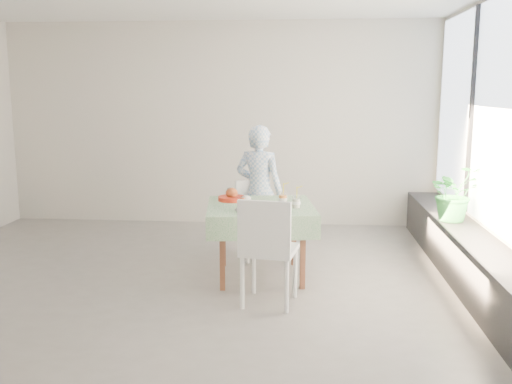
# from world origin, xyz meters

# --- Properties ---
(floor) EXTENTS (6.00, 6.00, 0.00)m
(floor) POSITION_xyz_m (0.00, 0.00, 0.00)
(floor) COLOR slate
(floor) RESTS_ON ground
(wall_back) EXTENTS (6.00, 0.02, 2.80)m
(wall_back) POSITION_xyz_m (0.00, 2.50, 1.40)
(wall_back) COLOR beige
(wall_back) RESTS_ON ground
(wall_front) EXTENTS (6.00, 0.02, 2.80)m
(wall_front) POSITION_xyz_m (0.00, -2.50, 1.40)
(wall_front) COLOR beige
(wall_front) RESTS_ON ground
(wall_right) EXTENTS (0.02, 5.00, 2.80)m
(wall_right) POSITION_xyz_m (3.00, 0.00, 1.40)
(wall_right) COLOR beige
(wall_right) RESTS_ON ground
(window_pane) EXTENTS (0.01, 4.80, 2.18)m
(window_pane) POSITION_xyz_m (2.97, 0.00, 1.65)
(window_pane) COLOR #D1E0F9
(window_pane) RESTS_ON ground
(window_ledge) EXTENTS (0.40, 4.80, 0.50)m
(window_ledge) POSITION_xyz_m (2.80, 0.00, 0.25)
(window_ledge) COLOR black
(window_ledge) RESTS_ON ground
(cafe_table) EXTENTS (1.17, 1.17, 0.74)m
(cafe_table) POSITION_xyz_m (0.75, 0.15, 0.46)
(cafe_table) COLOR brown
(cafe_table) RESTS_ON ground
(chair_far) EXTENTS (0.53, 0.53, 0.86)m
(chair_far) POSITION_xyz_m (0.67, 0.83, 0.27)
(chair_far) COLOR white
(chair_far) RESTS_ON ground
(chair_near) EXTENTS (0.53, 0.53, 0.97)m
(chair_near) POSITION_xyz_m (0.89, -0.59, 0.30)
(chair_near) COLOR white
(chair_near) RESTS_ON ground
(diner) EXTENTS (0.61, 0.48, 1.49)m
(diner) POSITION_xyz_m (0.68, 0.96, 0.75)
(diner) COLOR #88B0DB
(diner) RESTS_ON ground
(main_dish) EXTENTS (0.28, 0.28, 0.14)m
(main_dish) POSITION_xyz_m (0.65, -0.12, 0.79)
(main_dish) COLOR white
(main_dish) RESTS_ON cafe_table
(juice_cup_orange) EXTENTS (0.09, 0.09, 0.26)m
(juice_cup_orange) POSITION_xyz_m (0.97, 0.20, 0.80)
(juice_cup_orange) COLOR white
(juice_cup_orange) RESTS_ON cafe_table
(juice_cup_lemonade) EXTENTS (0.09, 0.09, 0.25)m
(juice_cup_lemonade) POSITION_xyz_m (1.11, 0.04, 0.80)
(juice_cup_lemonade) COLOR white
(juice_cup_lemonade) RESTS_ON cafe_table
(second_dish) EXTENTS (0.28, 0.28, 0.13)m
(second_dish) POSITION_xyz_m (0.44, 0.35, 0.78)
(second_dish) COLOR red
(second_dish) RESTS_ON cafe_table
(potted_plant) EXTENTS (0.66, 0.62, 0.60)m
(potted_plant) POSITION_xyz_m (2.77, 0.68, 0.80)
(potted_plant) COLOR #2B823D
(potted_plant) RESTS_ON window_ledge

